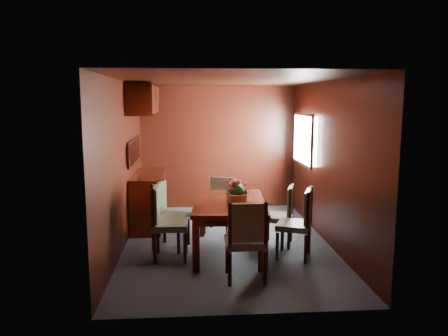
{
  "coord_description": "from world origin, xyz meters",
  "views": [
    {
      "loc": [
        -0.51,
        -6.3,
        2.11
      ],
      "look_at": [
        0.0,
        0.54,
        1.05
      ],
      "focal_mm": 35.0,
      "sensor_mm": 36.0,
      "label": 1
    }
  ],
  "objects": [
    {
      "name": "ground",
      "position": [
        0.0,
        0.0,
        0.0
      ],
      "size": [
        4.5,
        4.5,
        0.0
      ],
      "primitive_type": "plane",
      "color": "#343F47",
      "rests_on": "ground"
    },
    {
      "name": "room_shell",
      "position": [
        -0.1,
        0.33,
        1.63
      ],
      "size": [
        3.06,
        4.52,
        2.41
      ],
      "color": "black",
      "rests_on": "ground"
    },
    {
      "name": "chair_right_near",
      "position": [
        0.92,
        -0.71,
        0.53
      ],
      "size": [
        0.57,
        0.58,
        0.96
      ],
      "rotation": [
        0.0,
        0.0,
        1.2
      ],
      "color": "black",
      "rests_on": "ground"
    },
    {
      "name": "chair_left_far",
      "position": [
        -0.89,
        -0.16,
        0.54
      ],
      "size": [
        0.57,
        0.58,
        0.97
      ],
      "rotation": [
        0.0,
        0.0,
        -1.92
      ],
      "color": "black",
      "rests_on": "ground"
    },
    {
      "name": "chair_foot",
      "position": [
        -0.06,
        0.62,
        0.49
      ],
      "size": [
        0.54,
        0.53,
        0.89
      ],
      "rotation": [
        0.0,
        0.0,
        2.78
      ],
      "color": "black",
      "rests_on": "ground"
    },
    {
      "name": "chair_left_near",
      "position": [
        -0.88,
        -0.6,
        0.56
      ],
      "size": [
        0.47,
        0.49,
        1.0
      ],
      "rotation": [
        0.0,
        0.0,
        -1.6
      ],
      "color": "black",
      "rests_on": "ground"
    },
    {
      "name": "chair_head",
      "position": [
        0.11,
        -1.45,
        0.55
      ],
      "size": [
        0.47,
        0.45,
        0.99
      ],
      "rotation": [
        0.0,
        0.0,
        0.0
      ],
      "color": "black",
      "rests_on": "ground"
    },
    {
      "name": "sideboard",
      "position": [
        -1.25,
        1.0,
        0.45
      ],
      "size": [
        0.48,
        1.4,
        0.9
      ],
      "primitive_type": "cube",
      "color": "#360F06",
      "rests_on": "ground"
    },
    {
      "name": "flower_centerpiece",
      "position": [
        0.12,
        -0.34,
        0.88
      ],
      "size": [
        0.31,
        0.31,
        0.31
      ],
      "color": "#AB4F34",
      "rests_on": "dining_table"
    },
    {
      "name": "dining_table",
      "position": [
        0.01,
        -0.41,
        0.63
      ],
      "size": [
        1.08,
        1.63,
        0.73
      ],
      "rotation": [
        0.0,
        0.0,
        -0.07
      ],
      "color": "#360F06",
      "rests_on": "ground"
    },
    {
      "name": "chair_right_far",
      "position": [
        0.82,
        -0.17,
        0.49
      ],
      "size": [
        0.51,
        0.52,
        0.89
      ],
      "rotation": [
        0.0,
        0.0,
        1.26
      ],
      "color": "black",
      "rests_on": "ground"
    }
  ]
}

